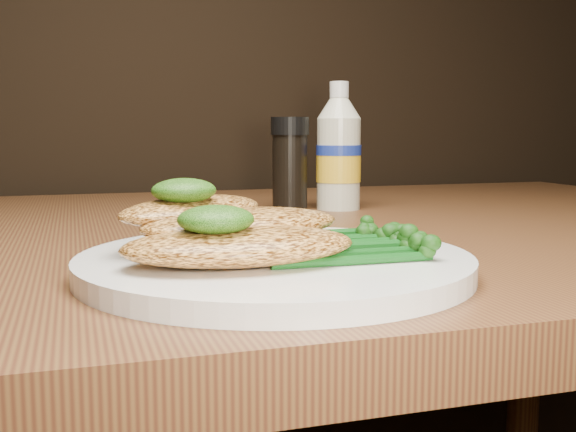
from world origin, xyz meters
name	(u,v)px	position (x,y,z in m)	size (l,w,h in m)	color
plate	(275,264)	(-0.11, 0.81, 0.76)	(0.27, 0.27, 0.01)	white
chicken_front	(240,246)	(-0.14, 0.78, 0.78)	(0.15, 0.08, 0.02)	#F5A84E
chicken_mid	(242,224)	(-0.13, 0.82, 0.78)	(0.14, 0.07, 0.02)	#F5A84E
chicken_back	(193,210)	(-0.16, 0.85, 0.79)	(0.13, 0.07, 0.02)	#F5A84E
pesto_front	(216,220)	(-0.16, 0.77, 0.79)	(0.05, 0.04, 0.02)	black
pesto_back	(184,191)	(-0.16, 0.84, 0.81)	(0.05, 0.04, 0.02)	black
broccolini_bundle	(331,238)	(-0.07, 0.80, 0.77)	(0.14, 0.11, 0.02)	#104A14
mayo_bottle	(339,146)	(0.08, 1.15, 0.83)	(0.06, 0.06, 0.16)	beige
pepper_grinder	(290,164)	(0.01, 1.16, 0.81)	(0.05, 0.05, 0.11)	black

